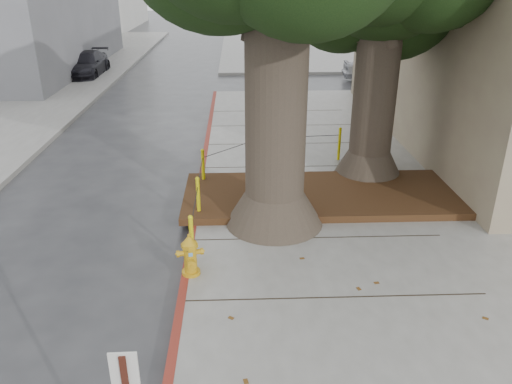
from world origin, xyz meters
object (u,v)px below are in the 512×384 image
car_silver (383,67)px  car_red (482,65)px  fire_hydrant (190,255)px  car_dark (86,64)px

car_silver → car_red: bearing=-78.7°
car_silver → fire_hydrant: bearing=157.2°
car_silver → car_red: size_ratio=1.15×
car_silver → car_dark: bearing=86.1°
car_red → car_silver: bearing=95.2°
fire_hydrant → car_red: 23.01m
car_dark → fire_hydrant: bearing=-69.6°
fire_hydrant → car_silver: car_silver is taller
car_dark → car_red: bearing=-1.5°
fire_hydrant → car_silver: 19.42m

